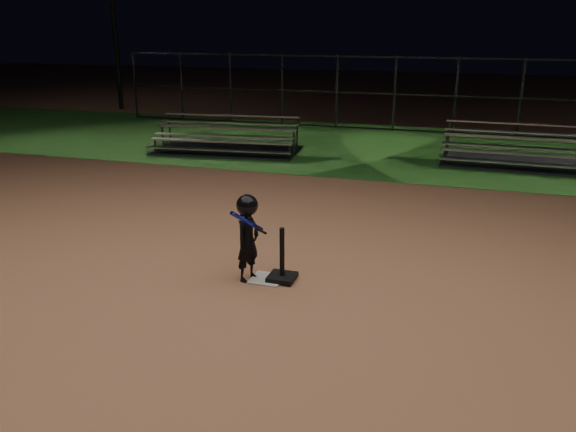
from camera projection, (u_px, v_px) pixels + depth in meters
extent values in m
plane|color=#AA6F4D|center=(267.00, 280.00, 8.39)|extent=(80.00, 80.00, 0.00)
cube|color=#23591C|center=(379.00, 147.00, 17.46)|extent=(60.00, 8.00, 0.01)
cube|color=beige|center=(267.00, 279.00, 8.39)|extent=(0.45, 0.45, 0.02)
cube|color=black|center=(282.00, 277.00, 8.35)|extent=(0.38, 0.38, 0.06)
cylinder|color=black|center=(282.00, 252.00, 8.23)|extent=(0.07, 0.07, 0.71)
imported|color=black|center=(248.00, 242.00, 8.23)|extent=(0.39, 0.48, 1.13)
sphere|color=black|center=(247.00, 205.00, 8.07)|extent=(0.31, 0.31, 0.31)
cylinder|color=#1A23E0|center=(247.00, 221.00, 7.97)|extent=(0.35, 0.46, 0.39)
cylinder|color=black|center=(261.00, 231.00, 8.08)|extent=(0.14, 0.17, 0.14)
cube|color=#ACACB1|center=(221.00, 141.00, 16.21)|extent=(4.07, 0.67, 0.04)
cube|color=#ACACB1|center=(218.00, 150.00, 16.00)|extent=(4.07, 0.67, 0.03)
cube|color=#ACACB1|center=(226.00, 128.00, 16.64)|extent=(4.07, 0.67, 0.04)
cube|color=#ACACB1|center=(223.00, 136.00, 16.43)|extent=(4.07, 0.67, 0.03)
cube|color=#ACACB1|center=(232.00, 115.00, 17.07)|extent=(4.07, 0.67, 0.04)
cube|color=#ACACB1|center=(229.00, 123.00, 16.87)|extent=(4.07, 0.67, 0.03)
cube|color=#38383D|center=(227.00, 151.00, 16.85)|extent=(4.25, 2.40, 0.06)
cube|color=silver|center=(527.00, 154.00, 14.55)|extent=(4.16, 0.36, 0.04)
cube|color=silver|center=(527.00, 164.00, 14.35)|extent=(4.16, 0.36, 0.03)
cube|color=silver|center=(528.00, 139.00, 14.98)|extent=(4.16, 0.36, 0.04)
cube|color=silver|center=(527.00, 148.00, 14.77)|extent=(4.16, 0.36, 0.03)
cube|color=silver|center=(528.00, 124.00, 15.40)|extent=(4.16, 0.36, 0.04)
cube|color=silver|center=(528.00, 133.00, 15.20)|extent=(4.16, 0.36, 0.03)
cube|color=#38383D|center=(524.00, 164.00, 15.19)|extent=(4.21, 2.14, 0.06)
cube|color=#38383D|center=(393.00, 129.00, 20.16)|extent=(20.00, 0.05, 0.05)
cube|color=#38383D|center=(395.00, 94.00, 19.79)|extent=(20.00, 0.05, 0.05)
cube|color=#38383D|center=(397.00, 57.00, 19.41)|extent=(20.00, 0.05, 0.05)
cylinder|color=#38383D|center=(135.00, 85.00, 22.65)|extent=(0.08, 0.08, 2.50)
cylinder|color=#38383D|center=(256.00, 89.00, 21.22)|extent=(0.08, 0.08, 2.50)
cylinder|color=#38383D|center=(395.00, 94.00, 19.79)|extent=(0.08, 0.08, 2.50)
cylinder|color=#38383D|center=(555.00, 99.00, 18.36)|extent=(0.08, 0.08, 2.50)
cylinder|color=#2D2D30|center=(113.00, 11.00, 24.17)|extent=(0.20, 0.20, 8.00)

